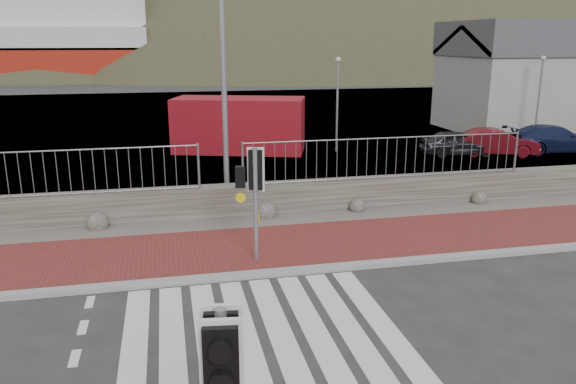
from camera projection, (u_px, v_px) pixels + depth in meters
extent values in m
plane|color=#28282B|center=(269.00, 353.00, 8.92)|extent=(220.00, 220.00, 0.00)
cube|color=maroon|center=(234.00, 251.00, 13.15)|extent=(40.00, 3.00, 0.08)
cube|color=gray|center=(243.00, 276.00, 11.73)|extent=(40.00, 0.25, 0.12)
cube|color=silver|center=(133.00, 369.00, 8.48)|extent=(0.42, 5.60, 0.01)
cube|color=silver|center=(173.00, 364.00, 8.60)|extent=(0.42, 5.60, 0.01)
cube|color=silver|center=(212.00, 360.00, 8.73)|extent=(0.42, 5.60, 0.01)
cube|color=silver|center=(250.00, 355.00, 8.85)|extent=(0.42, 5.60, 0.01)
cube|color=silver|center=(287.00, 351.00, 8.98)|extent=(0.42, 5.60, 0.01)
cube|color=silver|center=(323.00, 347.00, 9.10)|extent=(0.42, 5.60, 0.01)
cube|color=silver|center=(359.00, 343.00, 9.22)|extent=(0.42, 5.60, 0.01)
cube|color=silver|center=(393.00, 339.00, 9.35)|extent=(0.42, 5.60, 0.01)
cube|color=#59544C|center=(225.00, 225.00, 15.04)|extent=(40.00, 1.50, 0.06)
cube|color=#433E37|center=(221.00, 202.00, 15.68)|extent=(40.00, 0.60, 0.90)
cylinder|color=gray|center=(29.00, 152.00, 14.12)|extent=(8.40, 0.04, 0.04)
cylinder|color=gray|center=(199.00, 167.00, 15.14)|extent=(0.07, 0.07, 1.20)
cylinder|color=gray|center=(387.00, 138.00, 16.10)|extent=(8.40, 0.04, 0.04)
cylinder|color=gray|center=(243.00, 165.00, 15.39)|extent=(0.07, 0.07, 1.20)
cylinder|color=gray|center=(516.00, 152.00, 17.12)|extent=(0.07, 0.07, 1.20)
cube|color=#4C4C4F|center=(188.00, 120.00, 35.22)|extent=(120.00, 40.00, 0.50)
cube|color=#3F4C54|center=(175.00, 81.00, 68.22)|extent=(220.00, 50.00, 0.05)
cube|color=silver|center=(17.00, 4.00, 66.87)|extent=(30.00, 12.00, 6.00)
cube|color=#9E9E99|center=(556.00, 92.00, 31.28)|extent=(12.00, 6.00, 4.00)
cube|color=#4C4C51|center=(563.00, 39.00, 30.52)|extent=(12.20, 6.20, 1.80)
ellipsoid|color=#303822|center=(87.00, 194.00, 93.93)|extent=(106.40, 68.40, 76.00)
ellipsoid|color=#303822|center=(343.00, 211.00, 104.78)|extent=(140.00, 90.00, 100.00)
ellipsoid|color=#303822|center=(558.00, 168.00, 112.49)|extent=(112.00, 72.00, 80.00)
cube|color=black|center=(222.00, 363.00, 4.86)|extent=(0.40, 0.27, 0.98)
cylinder|color=gray|center=(256.00, 206.00, 12.26)|extent=(0.10, 0.10, 2.61)
cube|color=gold|center=(256.00, 220.00, 12.35)|extent=(0.15, 0.11, 0.21)
cube|color=black|center=(255.00, 171.00, 12.05)|extent=(0.42, 0.32, 0.98)
sphere|color=#0CE53F|center=(255.00, 183.00, 12.13)|extent=(0.14, 0.14, 0.14)
cube|color=black|center=(240.00, 177.00, 12.11)|extent=(0.24, 0.20, 0.47)
cylinder|color=gray|center=(223.00, 49.00, 15.41)|extent=(0.16, 0.16, 9.16)
cube|color=maroon|center=(239.00, 125.00, 24.91)|extent=(6.13, 3.97, 2.37)
imported|color=black|center=(458.00, 143.00, 24.15)|extent=(3.33, 1.71, 1.08)
imported|color=#5B0D15|center=(496.00, 142.00, 24.14)|extent=(3.66, 2.18, 1.14)
imported|color=#141C3F|center=(552.00, 139.00, 24.77)|extent=(4.20, 1.72, 1.22)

